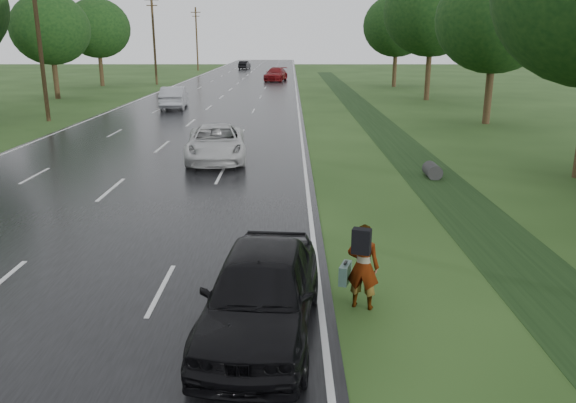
% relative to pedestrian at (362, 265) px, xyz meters
% --- Properties ---
extents(road, '(14.00, 180.00, 0.04)m').
position_rel_pedestrian_xyz_m(road, '(-7.52, 45.69, -0.85)').
color(road, black).
rests_on(road, ground).
extents(edge_stripe_east, '(0.12, 180.00, 0.01)m').
position_rel_pedestrian_xyz_m(edge_stripe_east, '(-0.77, 45.69, -0.83)').
color(edge_stripe_east, silver).
rests_on(edge_stripe_east, road).
extents(edge_stripe_west, '(0.12, 180.00, 0.01)m').
position_rel_pedestrian_xyz_m(edge_stripe_west, '(-14.27, 45.69, -0.83)').
color(edge_stripe_west, silver).
rests_on(edge_stripe_west, road).
extents(center_line, '(0.12, 180.00, 0.01)m').
position_rel_pedestrian_xyz_m(center_line, '(-7.52, 45.69, -0.83)').
color(center_line, silver).
rests_on(center_line, road).
extents(drainage_ditch, '(2.20, 120.00, 0.56)m').
position_rel_pedestrian_xyz_m(drainage_ditch, '(3.98, 19.40, -0.84)').
color(drainage_ditch, black).
rests_on(drainage_ditch, ground).
extents(utility_pole_mid, '(1.60, 0.26, 10.00)m').
position_rel_pedestrian_xyz_m(utility_pole_mid, '(-16.72, 25.69, 4.32)').
color(utility_pole_mid, '#3A2717').
rests_on(utility_pole_mid, ground).
extents(utility_pole_far, '(1.60, 0.26, 10.00)m').
position_rel_pedestrian_xyz_m(utility_pole_far, '(-16.72, 55.69, 4.32)').
color(utility_pole_far, '#3A2717').
rests_on(utility_pole_far, ground).
extents(utility_pole_distant, '(1.60, 0.26, 10.00)m').
position_rel_pedestrian_xyz_m(utility_pole_distant, '(-16.72, 85.69, 4.32)').
color(utility_pole_distant, '#3A2717').
rests_on(utility_pole_distant, ground).
extents(tree_east_c, '(7.00, 7.00, 9.29)m').
position_rel_pedestrian_xyz_m(tree_east_c, '(10.68, 24.69, 5.26)').
color(tree_east_c, '#3A2717').
rests_on(tree_east_c, ground).
extents(tree_east_d, '(8.00, 8.00, 10.76)m').
position_rel_pedestrian_xyz_m(tree_east_d, '(10.28, 38.69, 6.28)').
color(tree_east_d, '#3A2717').
rests_on(tree_east_d, ground).
extents(tree_east_f, '(7.20, 7.20, 9.62)m').
position_rel_pedestrian_xyz_m(tree_east_f, '(9.98, 52.69, 5.50)').
color(tree_east_f, '#3A2717').
rests_on(tree_east_f, ground).
extents(tree_west_d, '(6.60, 6.60, 8.80)m').
position_rel_pedestrian_xyz_m(tree_west_d, '(-21.72, 39.69, 4.95)').
color(tree_west_d, '#3A2717').
rests_on(tree_west_d, ground).
extents(tree_west_f, '(7.00, 7.00, 9.29)m').
position_rel_pedestrian_xyz_m(tree_west_f, '(-22.32, 53.69, 5.26)').
color(tree_west_f, '#3A2717').
rests_on(tree_west_f, ground).
extents(pedestrian, '(0.82, 0.84, 1.69)m').
position_rel_pedestrian_xyz_m(pedestrian, '(0.00, 0.00, 0.00)').
color(pedestrian, '#A5998C').
rests_on(pedestrian, ground).
extents(white_pickup, '(2.94, 5.47, 1.46)m').
position_rel_pedestrian_xyz_m(white_pickup, '(-4.52, 13.62, -0.10)').
color(white_pickup, '#BDBDBD').
rests_on(white_pickup, road).
extents(dark_sedan, '(2.29, 4.76, 1.57)m').
position_rel_pedestrian_xyz_m(dark_sedan, '(-1.86, -1.08, -0.05)').
color(dark_sedan, black).
rests_on(dark_sedan, road).
extents(silver_sedan, '(2.10, 4.97, 1.59)m').
position_rel_pedestrian_xyz_m(silver_sedan, '(-10.02, 32.33, -0.03)').
color(silver_sedan, '#96979E').
rests_on(silver_sedan, road).
extents(far_car_red, '(3.14, 5.82, 1.60)m').
position_rel_pedestrian_xyz_m(far_car_red, '(-3.15, 61.03, -0.03)').
color(far_car_red, maroon).
rests_on(far_car_red, road).
extents(far_car_dark, '(1.91, 4.27, 1.36)m').
position_rel_pedestrian_xyz_m(far_car_dark, '(-9.30, 89.94, -0.15)').
color(far_car_dark, black).
rests_on(far_car_dark, road).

